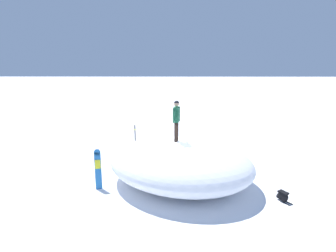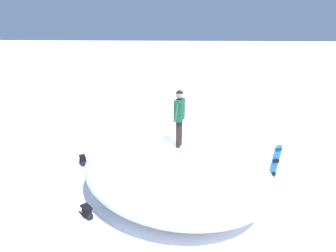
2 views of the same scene
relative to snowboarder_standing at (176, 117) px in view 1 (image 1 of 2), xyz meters
name	(u,v)px [view 1 (image 1 of 2)]	position (x,y,z in m)	size (l,w,h in m)	color
ground	(179,180)	(-0.16, -0.01, -2.85)	(240.00, 240.00, 0.00)	white
snow_mound	(180,162)	(-0.14, 0.19, -1.95)	(6.34, 5.26, 1.80)	white
snowboarder_standing	(176,117)	(0.00, 0.00, 0.00)	(0.31, 1.04, 1.75)	black
snowboard_primary_upright	(98,168)	(3.22, 0.82, -2.00)	(0.32, 0.33, 1.65)	#2672BF
backpack_near	(228,165)	(-2.59, -1.35, -2.66)	(0.61, 0.57, 0.38)	black
backpack_far	(283,196)	(-3.96, 1.82, -2.65)	(0.50, 0.64, 0.38)	black
trail_marker_pole	(135,137)	(2.39, -4.19, -2.03)	(0.10, 0.10, 1.56)	black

